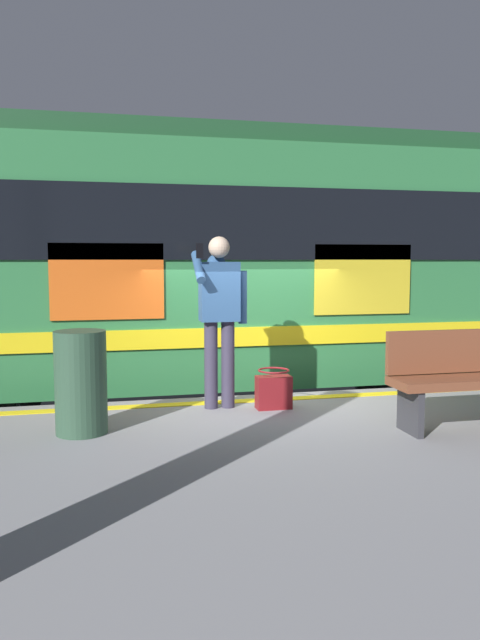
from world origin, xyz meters
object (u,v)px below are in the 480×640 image
(passenger, at_px, (219,307))
(bench, at_px, (466,376))
(trash_bin, at_px, (81,382))
(train_carriage, at_px, (220,260))
(handbag, at_px, (274,390))

(passenger, relative_size, bench, 1.22)
(bench, relative_size, trash_bin, 1.59)
(train_carriage, bearing_deg, handbag, 90.71)
(passenger, relative_size, handbag, 4.32)
(passenger, distance_m, handbag, 1.04)
(train_carriage, distance_m, bench, 4.29)
(passenger, distance_m, trash_bin, 1.66)
(handbag, height_order, bench, bench)
(train_carriage, xyz_separation_m, trash_bin, (1.90, 3.25, -1.09))
(trash_bin, bearing_deg, bench, 170.20)
(train_carriage, bearing_deg, passenger, 78.87)
(passenger, distance_m, bench, 2.49)
(train_carriage, distance_m, passenger, 2.68)
(train_carriage, height_order, handbag, train_carriage)
(passenger, xyz_separation_m, bench, (-2.07, 1.27, -0.57))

